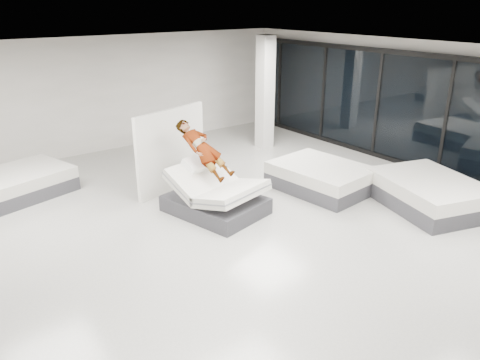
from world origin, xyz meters
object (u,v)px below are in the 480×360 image
Objects in this scene: divider_panel at (171,150)px; person at (204,157)px; hero_bed at (216,196)px; column at (265,93)px; flat_bed_left_far at (20,183)px; remote at (224,166)px; flat_bed_right_far at (321,177)px; flat_bed_right_near at (429,193)px.

person is at bearing -106.45° from divider_panel.
column is at bearing 38.42° from hero_bed.
divider_panel reaches higher than flat_bed_left_far.
flat_bed_right_far is (2.42, -0.42, -0.67)m from remote.
hero_bed is at bearing 146.72° from flat_bed_right_near.
hero_bed is at bearing 171.21° from flat_bed_right_far.
hero_bed is at bearing 169.03° from remote.
hero_bed is 4.48m from flat_bed_right_near.
flat_bed_right_near is at bearing -33.28° from hero_bed.
flat_bed_right_near is (3.82, -2.76, -0.82)m from person.
hero_bed reaches higher than flat_bed_left_far.
column is at bearing -3.49° from flat_bed_left_far.
remote is 2.55m from flat_bed_right_far.
column is at bearing 89.97° from flat_bed_right_near.
flat_bed_right_far is at bearing -27.89° from person.
flat_bed_right_near is at bearing -90.03° from column.
person reaches higher than remote.
divider_panel reaches higher than flat_bed_right_near.
remote is 4.65m from column.
remote is 4.71m from flat_bed_left_far.
divider_panel is 0.90× the size of flat_bed_right_far.
remote is (0.22, 0.01, 0.61)m from hero_bed.
person reaches higher than hero_bed.
divider_panel is 0.64× the size of column.
remote is at bearing 170.20° from flat_bed_right_far.
person is 0.76× the size of divider_panel.
column is (0.00, 5.43, 1.29)m from flat_bed_right_near.
person is 2.93m from flat_bed_right_far.
column is (3.75, 2.97, 1.25)m from hero_bed.
person is 4.78m from flat_bed_right_near.
hero_bed is at bearing -90.00° from person.
person is 0.68× the size of flat_bed_right_far.
divider_panel is at bearing 86.66° from remote.
remote is at bearing -57.85° from person.
divider_panel reaches higher than person.
hero_bed is at bearing -48.55° from flat_bed_left_far.
remote is 0.06× the size of flat_bed_left_far.
person is (-0.07, 0.30, 0.78)m from hero_bed.
person is 4.33m from flat_bed_left_far.
flat_bed_right_far reaches higher than flat_bed_left_far.
remote reaches higher than flat_bed_right_near.
column is (1.10, 3.38, 1.31)m from flat_bed_right_far.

